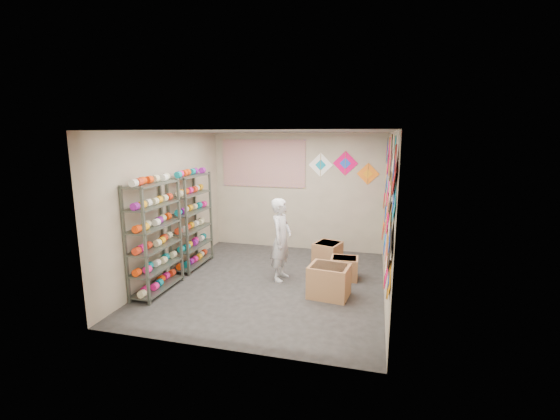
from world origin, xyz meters
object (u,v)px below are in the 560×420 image
(carton_a, at_px, (329,281))
(shelf_rack_front, at_px, (155,238))
(carton_c, at_px, (328,254))
(shopkeeper, at_px, (281,240))
(carton_b, at_px, (344,268))
(shelf_rack_back, at_px, (191,221))

(carton_a, bearing_deg, shelf_rack_front, -161.97)
(shelf_rack_front, height_order, carton_c, shelf_rack_front)
(shopkeeper, height_order, carton_b, shopkeeper)
(carton_a, height_order, carton_c, carton_a)
(shelf_rack_front, xyz_separation_m, carton_a, (2.88, 0.53, -0.68))
(shelf_rack_front, xyz_separation_m, carton_b, (3.06, 1.39, -0.75))
(shelf_rack_front, bearing_deg, shelf_rack_back, 90.00)
(carton_a, relative_size, carton_c, 1.20)
(shelf_rack_back, distance_m, carton_b, 3.15)
(shelf_rack_back, height_order, carton_b, shelf_rack_back)
(carton_a, xyz_separation_m, carton_c, (-0.23, 1.57, -0.03))
(shelf_rack_front, xyz_separation_m, carton_c, (2.66, 2.10, -0.72))
(shopkeeper, height_order, carton_a, shopkeeper)
(carton_b, height_order, carton_c, carton_c)
(shelf_rack_front, height_order, carton_a, shelf_rack_front)
(carton_a, height_order, carton_b, carton_a)
(shelf_rack_front, relative_size, carton_b, 3.82)
(shelf_rack_front, bearing_deg, carton_b, 24.40)
(shopkeeper, distance_m, carton_a, 1.21)
(carton_a, bearing_deg, shelf_rack_back, 172.66)
(shopkeeper, height_order, carton_c, shopkeeper)
(shelf_rack_back, relative_size, carton_c, 3.56)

